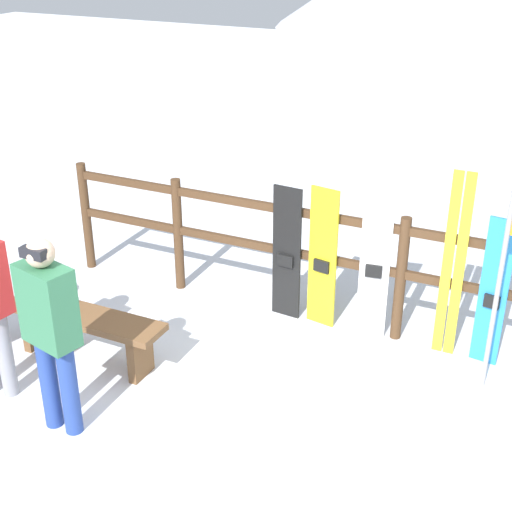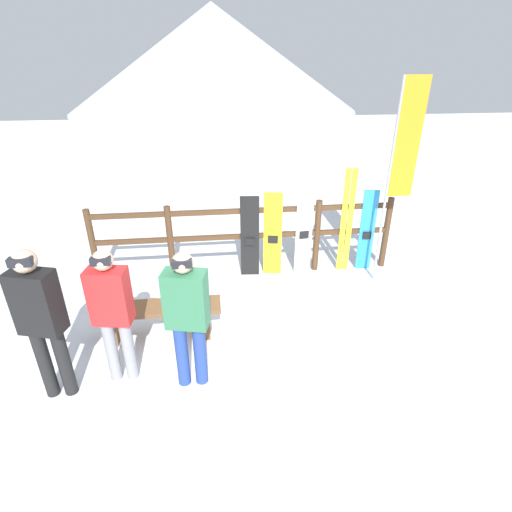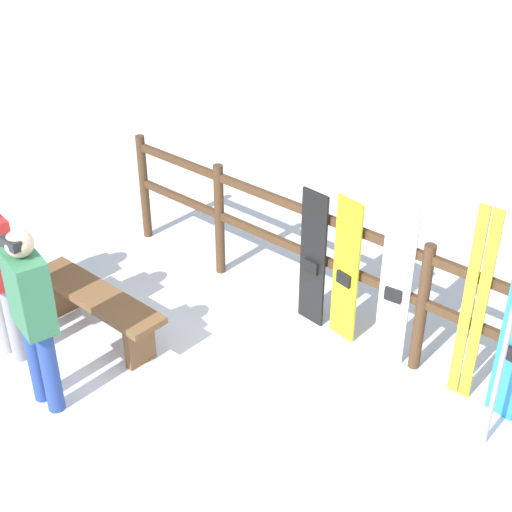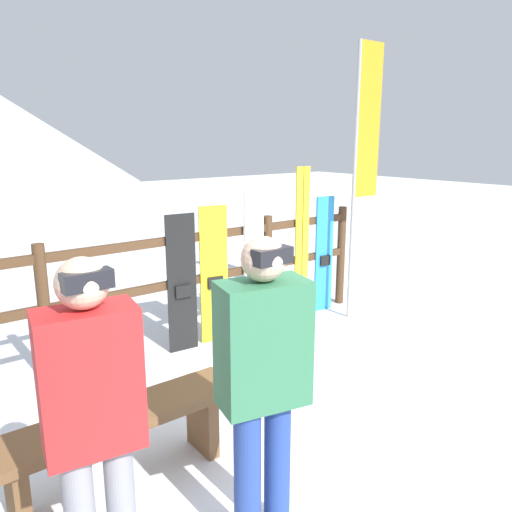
% 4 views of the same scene
% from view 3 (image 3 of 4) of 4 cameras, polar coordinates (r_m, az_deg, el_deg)
% --- Properties ---
extents(ground_plane, '(40.00, 40.00, 0.00)m').
position_cam_3_polar(ground_plane, '(5.94, -7.40, -12.47)').
color(ground_plane, white).
extents(fence, '(4.83, 0.10, 1.23)m').
position_cam_3_polar(fence, '(6.60, 4.40, 0.45)').
color(fence, '#4C331E').
rests_on(fence, ground).
extents(bench, '(1.53, 0.36, 0.48)m').
position_cam_3_polar(bench, '(6.64, -12.60, -3.75)').
color(bench, brown).
rests_on(bench, ground).
extents(person_plaid_green, '(0.47, 0.33, 1.62)m').
position_cam_3_polar(person_plaid_green, '(5.67, -17.48, -4.09)').
color(person_plaid_green, navy).
rests_on(person_plaid_green, ground).
extents(snowboard_black_stripe, '(0.30, 0.07, 1.36)m').
position_cam_3_polar(snowboard_black_stripe, '(6.55, 4.56, -0.28)').
color(snowboard_black_stripe, black).
rests_on(snowboard_black_stripe, ground).
extents(snowboard_yellow, '(0.29, 0.09, 1.41)m').
position_cam_3_polar(snowboard_yellow, '(6.35, 7.20, -1.24)').
color(snowboard_yellow, yellow).
rests_on(snowboard_yellow, ground).
extents(snowboard_white, '(0.28, 0.08, 1.53)m').
position_cam_3_polar(snowboard_white, '(6.10, 11.10, -2.42)').
color(snowboard_white, white).
rests_on(snowboard_white, ground).
extents(ski_pair_yellow, '(0.19, 0.02, 1.74)m').
position_cam_3_polar(ski_pair_yellow, '(5.80, 17.03, -3.94)').
color(ski_pair_yellow, yellow).
rests_on(ski_pair_yellow, ground).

